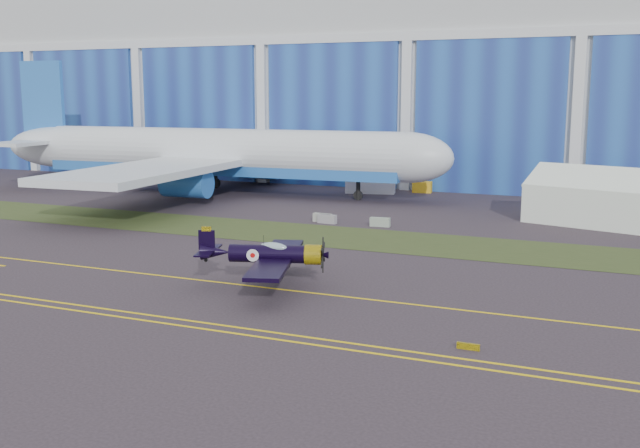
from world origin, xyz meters
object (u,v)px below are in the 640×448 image
at_px(warbird, 268,254).
at_px(jetliner, 218,101).
at_px(shipping_container, 371,183).
at_px(tent, 598,194).
at_px(tug, 422,187).

height_order(warbird, jetliner, jetliner).
distance_m(jetliner, shipping_container, 22.77).
bearing_deg(tent, tug, 161.15).
relative_size(jetliner, shipping_container, 11.32).
relative_size(shipping_container, tug, 2.59).
bearing_deg(warbird, shipping_container, 83.91).
bearing_deg(warbird, tug, 76.55).
relative_size(warbird, jetliner, 0.20).
relative_size(warbird, shipping_container, 2.25).
height_order(jetliner, shipping_container, jetliner).
height_order(jetliner, tug, jetliner).
relative_size(tent, shipping_container, 2.29).
bearing_deg(tug, jetliner, -163.01).
xyz_separation_m(jetliner, tent, (47.53, -4.64, -9.18)).
height_order(warbird, tent, tent).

